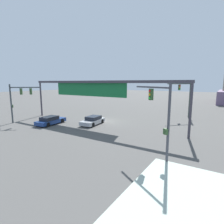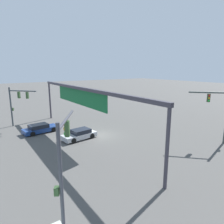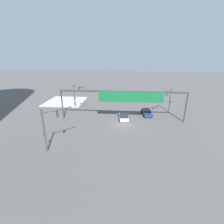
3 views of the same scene
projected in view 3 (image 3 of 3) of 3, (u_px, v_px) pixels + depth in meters
The scene contains 8 objects.
ground_plane at pixel (122, 124), 33.29m from camera, with size 212.79×212.79×0.00m, color #504F4C.
sidewalk_corner at pixel (65, 101), 48.74m from camera, with size 10.74×10.75×0.15m, color #B3C3B3.
traffic_signal_near_corner at pixel (168, 97), 38.42m from camera, with size 3.63×3.14×5.86m.
traffic_signal_opposite_side at pixel (49, 124), 23.22m from camera, with size 3.52×3.25×6.45m.
traffic_signal_cross_street at pixel (76, 93), 41.61m from camera, with size 3.83×2.81×6.13m.
overhead_sign_gantry at pixel (125, 96), 33.36m from camera, with size 26.07×0.43×6.39m.
sedan_car_approaching at pixel (124, 117), 35.54m from camera, with size 2.35×4.44×1.21m.
sedan_car_waiting_far at pixel (147, 112), 38.25m from camera, with size 2.33×4.79×1.21m.
Camera 3 is at (-0.61, 30.57, 13.51)m, focal length 26.40 mm.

